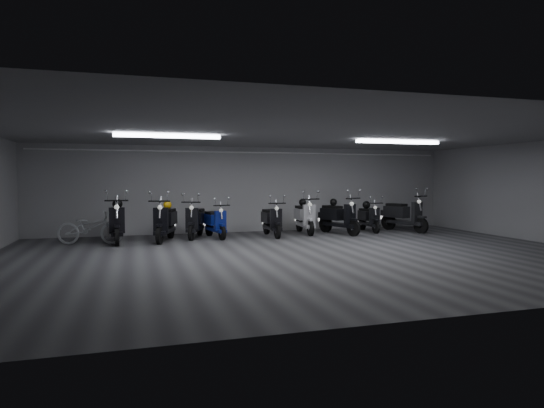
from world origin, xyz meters
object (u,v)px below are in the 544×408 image
object	(u,v)px
scooter_3	(196,215)
helmet_0	(366,205)
scooter_7	(339,212)
scooter_4	(215,217)
scooter_1	(165,216)
helmet_4	(167,205)
scooter_8	(369,214)
scooter_9	(404,209)
helmet_1	(302,202)
helmet_3	(333,202)
scooter_6	(305,212)
bicycle	(90,224)
helmet_2	(117,204)
scooter_5	(272,215)

from	to	relation	value
scooter_3	helmet_0	bearing A→B (deg)	21.30
scooter_7	scooter_4	bearing A→B (deg)	159.77
scooter_1	scooter_7	xyz separation A→B (m)	(5.38, 0.12, -0.00)
helmet_4	scooter_8	bearing A→B (deg)	1.62
helmet_4	scooter_1	bearing A→B (deg)	-107.47
scooter_8	scooter_9	world-z (taller)	scooter_9
helmet_1	helmet_3	distance (m)	1.00
scooter_6	scooter_9	size ratio (longest dim) A/B	0.95
scooter_6	helmet_4	xyz separation A→B (m)	(-4.30, -0.29, 0.31)
bicycle	scooter_1	bearing A→B (deg)	-74.93
helmet_0	helmet_2	xyz separation A→B (m)	(-7.91, -0.32, 0.17)
scooter_4	helmet_4	size ratio (longest dim) A/B	7.04
scooter_7	helmet_4	world-z (taller)	scooter_7
scooter_8	scooter_9	size ratio (longest dim) A/B	0.82
scooter_8	scooter_5	bearing A→B (deg)	-170.87
scooter_3	scooter_4	bearing A→B (deg)	-1.14
scooter_1	scooter_5	distance (m)	3.18
scooter_4	helmet_4	distance (m)	1.44
scooter_4	scooter_8	xyz separation A→B (m)	(5.15, 0.16, -0.01)
helmet_3	helmet_0	bearing A→B (deg)	12.33
scooter_9	helmet_3	bearing A→B (deg)	156.28
scooter_1	scooter_4	xyz separation A→B (m)	(1.46, 0.28, -0.10)
scooter_3	scooter_7	distance (m)	4.49
scooter_8	helmet_3	xyz separation A→B (m)	(-1.31, -0.06, 0.40)
scooter_8	scooter_3	bearing A→B (deg)	-175.99
scooter_4	helmet_2	world-z (taller)	scooter_4
scooter_4	scooter_8	size ratio (longest dim) A/B	1.02
scooter_9	bicycle	xyz separation A→B (m)	(-9.74, -0.19, -0.19)
scooter_8	scooter_9	bearing A→B (deg)	-9.51
scooter_3	scooter_7	bearing A→B (deg)	14.80
helmet_1	helmet_2	xyz separation A→B (m)	(-5.68, -0.46, 0.06)
scooter_3	helmet_2	size ratio (longest dim) A/B	6.56
scooter_6	helmet_3	bearing A→B (deg)	-6.16
scooter_9	helmet_3	size ratio (longest dim) A/B	8.61
scooter_8	helmet_1	world-z (taller)	scooter_8
scooter_7	bicycle	bearing A→B (deg)	163.34
scooter_4	bicycle	distance (m)	3.46
helmet_0	bicycle	bearing A→B (deg)	-175.34
scooter_9	helmet_2	size ratio (longest dim) A/B	7.19
scooter_4	scooter_8	world-z (taller)	scooter_4
scooter_8	helmet_2	xyz separation A→B (m)	(-7.89, -0.09, 0.45)
bicycle	helmet_3	distance (m)	7.30
scooter_7	helmet_2	bearing A→B (deg)	160.19
scooter_5	bicycle	world-z (taller)	scooter_5
scooter_9	helmet_1	distance (m)	3.43
scooter_1	scooter_8	size ratio (longest dim) A/B	1.19
scooter_7	scooter_5	bearing A→B (deg)	161.03
scooter_1	bicycle	bearing A→B (deg)	-161.53
helmet_1	scooter_7	bearing A→B (deg)	-35.03
scooter_8	bicycle	bearing A→B (deg)	-172.32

